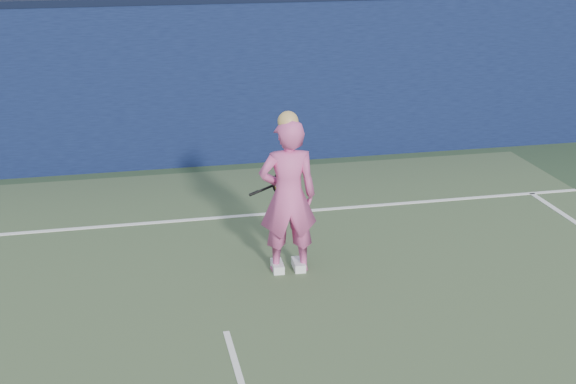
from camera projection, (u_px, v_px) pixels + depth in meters
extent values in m
cube|color=#0B1333|center=(173.00, 87.00, 12.29)|extent=(24.00, 0.40, 2.50)
cube|color=black|center=(169.00, 0.00, 11.86)|extent=(24.00, 0.42, 0.10)
imported|color=#D05192|center=(288.00, 197.00, 8.68)|extent=(0.65, 0.45, 1.74)
sphere|color=tan|center=(288.00, 121.00, 8.41)|extent=(0.22, 0.22, 0.22)
cube|color=white|center=(299.00, 265.00, 8.98)|extent=(0.13, 0.29, 0.10)
cube|color=white|center=(277.00, 266.00, 8.94)|extent=(0.13, 0.29, 0.10)
torus|color=black|center=(283.00, 183.00, 9.12)|extent=(0.28, 0.16, 0.29)
torus|color=gold|center=(283.00, 183.00, 9.12)|extent=(0.23, 0.12, 0.24)
cylinder|color=beige|center=(283.00, 183.00, 9.12)|extent=(0.23, 0.12, 0.24)
cylinder|color=black|center=(264.00, 189.00, 9.09)|extent=(0.26, 0.09, 0.10)
cylinder|color=black|center=(254.00, 193.00, 9.07)|extent=(0.12, 0.06, 0.06)
cube|color=white|center=(193.00, 220.00, 10.40)|extent=(11.00, 0.08, 0.01)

